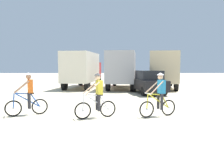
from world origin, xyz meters
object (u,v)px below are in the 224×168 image
box_truck_tan_camper (162,68)px  cyclist_orange_shirt (28,96)px  box_truck_grey_hauler (122,69)px  sedan_parked (148,82)px  cyclist_near_camera (159,96)px  cyclist_cowboy_hat (97,97)px  box_truck_cream_rv (83,68)px

box_truck_tan_camper → cyclist_orange_shirt: (-8.43, -11.61, -1.03)m
box_truck_grey_hauler → cyclist_orange_shirt: 12.28m
sedan_parked → cyclist_near_camera: bearing=-96.6°
box_truck_tan_camper → box_truck_grey_hauler: bearing=-176.1°
cyclist_orange_shirt → box_truck_grey_hauler: bearing=67.9°
cyclist_cowboy_hat → cyclist_near_camera: 2.56m
sedan_parked → cyclist_cowboy_hat: size_ratio=2.43×
cyclist_cowboy_hat → box_truck_cream_rv: bearing=99.6°
box_truck_cream_rv → cyclist_near_camera: box_truck_cream_rv is taller
box_truck_cream_rv → box_truck_tan_camper: 7.60m
box_truck_cream_rv → sedan_parked: bearing=-39.0°
box_truck_cream_rv → cyclist_cowboy_hat: 12.71m
box_truck_grey_hauler → box_truck_tan_camper: same height
box_truck_grey_hauler → box_truck_tan_camper: bearing=3.9°
box_truck_cream_rv → box_truck_grey_hauler: same height
cyclist_near_camera → box_truck_tan_camper: bearing=76.1°
box_truck_tan_camper → cyclist_near_camera: (-2.93, -11.89, -1.03)m
cyclist_orange_shirt → cyclist_cowboy_hat: bearing=-10.1°
cyclist_cowboy_hat → sedan_parked: bearing=66.7°
box_truck_cream_rv → cyclist_orange_shirt: (-0.84, -11.96, -1.03)m
box_truck_grey_hauler → box_truck_cream_rv: bearing=170.7°
box_truck_grey_hauler → cyclist_cowboy_hat: box_truck_grey_hauler is taller
box_truck_cream_rv → cyclist_cowboy_hat: box_truck_cream_rv is taller
cyclist_near_camera → cyclist_orange_shirt: bearing=177.1°
sedan_parked → cyclist_orange_shirt: size_ratio=2.43×
box_truck_grey_hauler → sedan_parked: bearing=-65.1°
box_truck_grey_hauler → cyclist_near_camera: size_ratio=3.84×
box_truck_tan_camper → cyclist_near_camera: size_ratio=3.87×
sedan_parked → box_truck_tan_camper: bearing=63.8°
box_truck_grey_hauler → cyclist_orange_shirt: (-4.60, -11.34, -1.03)m
box_truck_tan_camper → sedan_parked: bearing=-116.2°
box_truck_cream_rv → cyclist_orange_shirt: 12.04m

